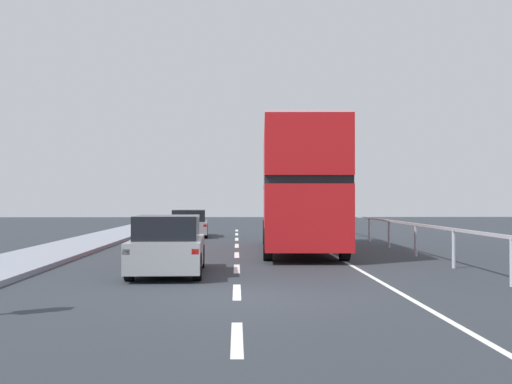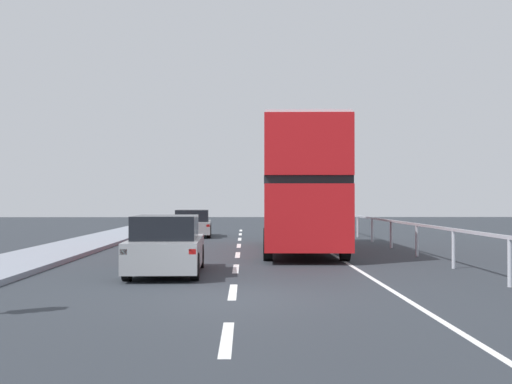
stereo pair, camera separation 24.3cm
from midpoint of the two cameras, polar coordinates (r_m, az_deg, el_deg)
ground_plane at (r=12.84m, az=-2.19°, el=-9.18°), size 75.55×120.00×0.10m
lane_paint_markings at (r=21.26m, az=3.28°, el=-5.67°), size 3.38×46.00×0.01m
bridge_side_railing at (r=22.47m, az=13.18°, el=-3.12°), size 0.10×42.00×1.09m
double_decker_bus_red at (r=24.13m, az=3.42°, el=0.54°), size 2.94×10.74×4.43m
hatchback_car_near at (r=16.85m, az=-7.93°, el=-4.59°), size 1.84×4.31×1.46m
sedan_car_ahead at (r=33.81m, az=-5.94°, el=-2.72°), size 2.01×4.34×1.36m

